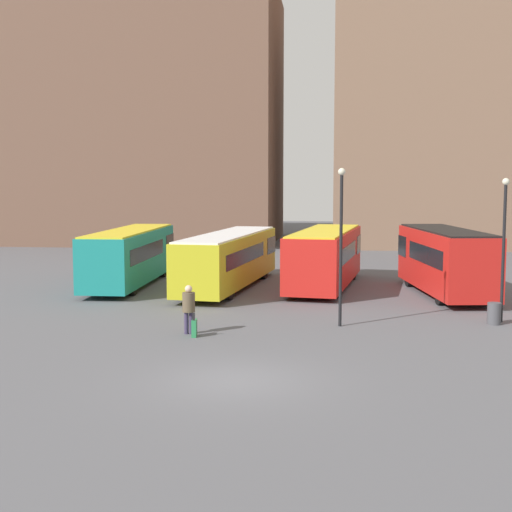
% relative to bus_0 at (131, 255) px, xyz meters
% --- Properties ---
extents(ground_plane, '(160.00, 160.00, 0.00)m').
position_rel_bus_0_xyz_m(ground_plane, '(8.08, -17.61, -1.61)').
color(ground_plane, '#56565B').
extents(building_block_left, '(27.30, 17.11, 22.99)m').
position_rel_bus_0_xyz_m(building_block_left, '(-8.18, 29.02, 9.88)').
color(building_block_left, brown).
rests_on(building_block_left, ground_plane).
extents(building_block_right, '(27.37, 17.01, 34.94)m').
position_rel_bus_0_xyz_m(building_block_right, '(24.38, 29.02, 15.86)').
color(building_block_right, '#7F604C').
rests_on(building_block_right, ground_plane).
extents(bus_0, '(2.61, 10.82, 2.96)m').
position_rel_bus_0_xyz_m(bus_0, '(0.00, 0.00, 0.00)').
color(bus_0, '#19847F').
rests_on(bus_0, ground_plane).
extents(bus_1, '(3.86, 12.19, 2.84)m').
position_rel_bus_0_xyz_m(bus_1, '(5.38, -0.39, -0.05)').
color(bus_1, gold).
rests_on(bus_1, ground_plane).
extents(bus_2, '(4.01, 10.67, 2.99)m').
position_rel_bus_0_xyz_m(bus_2, '(10.35, 0.43, 0.01)').
color(bus_2, red).
rests_on(bus_2, ground_plane).
extents(bus_3, '(3.72, 9.40, 3.21)m').
position_rel_bus_0_xyz_m(bus_3, '(16.15, -1.55, 0.12)').
color(bus_3, red).
rests_on(bus_3, ground_plane).
extents(traveler, '(0.50, 0.50, 1.79)m').
position_rel_bus_0_xyz_m(traveler, '(5.57, -11.78, -0.55)').
color(traveler, '#382D4C').
rests_on(traveler, ground_plane).
extents(suitcase, '(0.20, 0.45, 0.89)m').
position_rel_bus_0_xyz_m(suitcase, '(5.86, -12.21, -1.30)').
color(suitcase, '#28844C').
rests_on(suitcase, ground_plane).
extents(lamp_post_0, '(0.28, 0.28, 5.64)m').
position_rel_bus_0_xyz_m(lamp_post_0, '(17.35, -8.29, 1.71)').
color(lamp_post_0, black).
rests_on(lamp_post_0, ground_plane).
extents(lamp_post_1, '(0.28, 0.28, 6.01)m').
position_rel_bus_0_xyz_m(lamp_post_1, '(11.04, -9.77, 1.90)').
color(lamp_post_1, black).
rests_on(lamp_post_1, ground_plane).
extents(trash_bin, '(0.52, 0.52, 0.85)m').
position_rel_bus_0_xyz_m(trash_bin, '(16.97, -8.80, -1.19)').
color(trash_bin, '#47474C').
rests_on(trash_bin, ground_plane).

